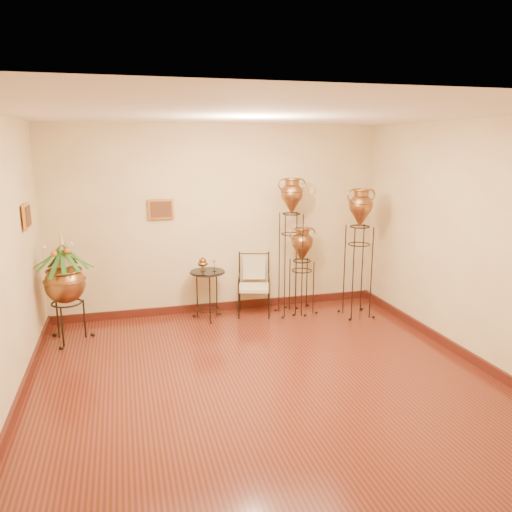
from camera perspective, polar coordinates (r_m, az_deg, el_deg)
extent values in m
plane|color=maroon|center=(5.57, 1.04, -14.17)|extent=(5.00, 5.00, 0.00)
cube|color=#43160F|center=(7.78, -4.07, -5.74)|extent=(5.00, 0.04, 0.12)
cube|color=#43160F|center=(5.48, -25.76, -15.34)|extent=(0.04, 5.00, 0.12)
cube|color=#43160F|center=(6.62, 22.49, -10.12)|extent=(0.04, 5.00, 0.12)
cube|color=#DC8F40|center=(7.31, -10.81, 5.27)|extent=(0.36, 0.03, 0.29)
cube|color=#DC8F40|center=(6.36, -24.73, 4.15)|extent=(0.03, 0.36, 0.29)
cube|color=beige|center=(7.46, -0.23, -3.64)|extent=(0.54, 0.51, 0.05)
cube|color=beige|center=(7.39, -0.23, -1.71)|extent=(0.33, 0.12, 0.36)
cylinder|color=black|center=(7.24, -5.58, -1.78)|extent=(0.50, 0.50, 0.02)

